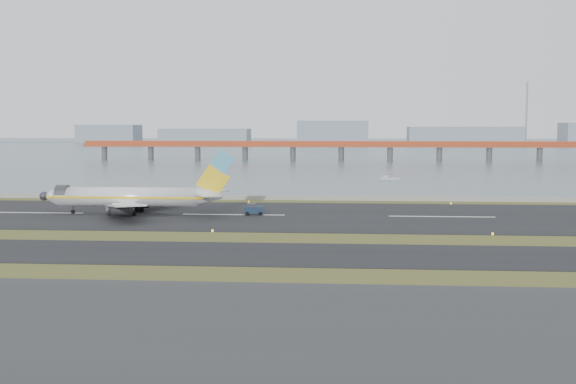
{
  "coord_description": "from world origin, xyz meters",
  "views": [
    {
      "loc": [
        21.36,
        -107.95,
        17.4
      ],
      "look_at": [
        11.27,
        22.0,
        5.35
      ],
      "focal_mm": 45.0,
      "sensor_mm": 36.0,
      "label": 1
    }
  ],
  "objects": [
    {
      "name": "apron_strip",
      "position": [
        0.0,
        -55.0,
        0.05
      ],
      "size": [
        1000.0,
        50.0,
        0.1
      ],
      "primitive_type": "cube",
      "color": "#2C2D2F",
      "rests_on": "ground"
    },
    {
      "name": "red_pier",
      "position": [
        20.0,
        250.0,
        7.28
      ],
      "size": [
        260.0,
        5.0,
        10.2
      ],
      "color": "#A73D1C",
      "rests_on": "ground"
    },
    {
      "name": "taxiway_strip",
      "position": [
        0.0,
        -12.0,
        0.05
      ],
      "size": [
        1000.0,
        18.0,
        0.1
      ],
      "primitive_type": "cube",
      "color": "black",
      "rests_on": "ground"
    },
    {
      "name": "seawall",
      "position": [
        0.0,
        60.0,
        0.5
      ],
      "size": [
        1000.0,
        2.5,
        1.0
      ],
      "primitive_type": "cube",
      "color": "gray",
      "rests_on": "ground"
    },
    {
      "name": "far_shoreline",
      "position": [
        13.62,
        620.0,
        6.07
      ],
      "size": [
        1400.0,
        80.0,
        60.5
      ],
      "color": "gray",
      "rests_on": "ground"
    },
    {
      "name": "workboat_near",
      "position": [
        35.48,
        123.14,
        0.49
      ],
      "size": [
        6.62,
        3.61,
        1.53
      ],
      "rotation": [
        0.0,
        0.0,
        0.27
      ],
      "color": "#B5B4B9",
      "rests_on": "ground"
    },
    {
      "name": "runway_strip",
      "position": [
        0.0,
        30.0,
        0.05
      ],
      "size": [
        1000.0,
        45.0,
        0.1
      ],
      "primitive_type": "cube",
      "color": "black",
      "rests_on": "ground"
    },
    {
      "name": "airliner",
      "position": [
        -19.36,
        29.46,
        3.46
      ],
      "size": [
        38.52,
        32.89,
        12.8
      ],
      "color": "silver",
      "rests_on": "ground"
    },
    {
      "name": "ground",
      "position": [
        0.0,
        0.0,
        0.0
      ],
      "size": [
        1000.0,
        1000.0,
        0.0
      ],
      "primitive_type": "plane",
      "color": "#3C491A",
      "rests_on": "ground"
    },
    {
      "name": "pushback_tug",
      "position": [
        3.85,
        30.12,
        1.14
      ],
      "size": [
        3.95,
        2.7,
        2.34
      ],
      "rotation": [
        0.0,
        0.0,
        0.17
      ],
      "color": "#15263B",
      "rests_on": "ground"
    },
    {
      "name": "bay_water",
      "position": [
        0.0,
        460.0,
        0.0
      ],
      "size": [
        1400.0,
        800.0,
        1.3
      ],
      "primitive_type": "cube",
      "color": "#465564",
      "rests_on": "ground"
    }
  ]
}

